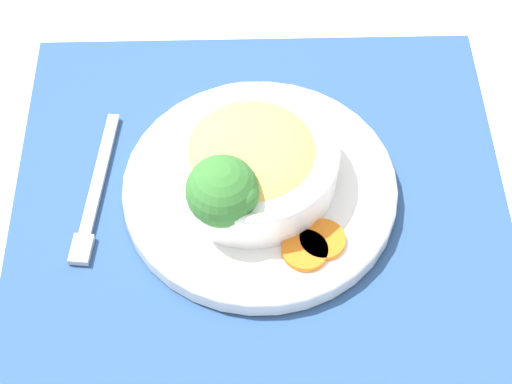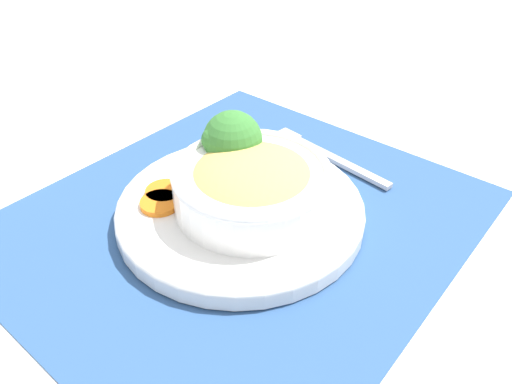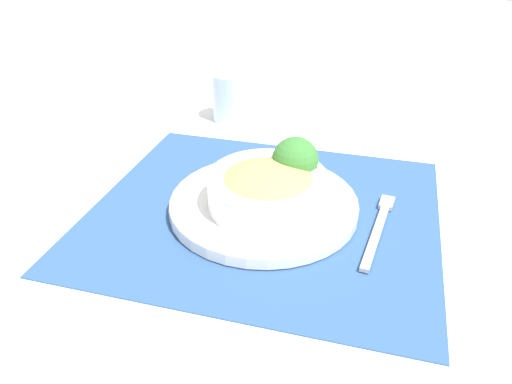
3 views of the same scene
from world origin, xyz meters
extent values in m
plane|color=white|center=(0.00, 0.00, 0.00)|extent=(4.00, 4.00, 0.00)
cube|color=#2D5184|center=(0.00, 0.00, 0.00)|extent=(0.55, 0.50, 0.00)
cylinder|color=white|center=(0.00, 0.00, 0.01)|extent=(0.28, 0.28, 0.02)
torus|color=white|center=(0.00, 0.00, 0.02)|extent=(0.28, 0.28, 0.01)
cylinder|color=white|center=(0.01, -0.01, 0.04)|extent=(0.17, 0.17, 0.05)
torus|color=white|center=(0.01, -0.01, 0.07)|extent=(0.17, 0.17, 0.01)
ellipsoid|color=#E0B75B|center=(0.01, -0.01, 0.05)|extent=(0.14, 0.14, 0.05)
cylinder|color=#759E51|center=(0.03, 0.05, 0.03)|extent=(0.02, 0.02, 0.03)
sphere|color=#387A33|center=(0.03, 0.05, 0.07)|extent=(0.07, 0.07, 0.07)
sphere|color=#387A33|center=(0.01, 0.05, 0.08)|extent=(0.03, 0.03, 0.03)
sphere|color=#387A33|center=(0.05, 0.04, 0.07)|extent=(0.03, 0.03, 0.03)
cylinder|color=orange|center=(-0.05, 0.08, 0.02)|extent=(0.04, 0.04, 0.01)
cylinder|color=orange|center=(-0.06, 0.06, 0.02)|extent=(0.04, 0.04, 0.01)
cube|color=#B7B7BC|center=(0.17, 0.00, 0.01)|extent=(0.01, 0.18, 0.01)
cube|color=#B7B7BC|center=(0.17, 0.08, 0.01)|extent=(0.02, 0.03, 0.01)
camera|label=1|loc=(-0.03, 0.50, 0.72)|focal=60.00mm
camera|label=2|loc=(-0.30, -0.33, 0.36)|focal=35.00mm
camera|label=3|loc=(0.21, -0.59, 0.41)|focal=35.00mm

